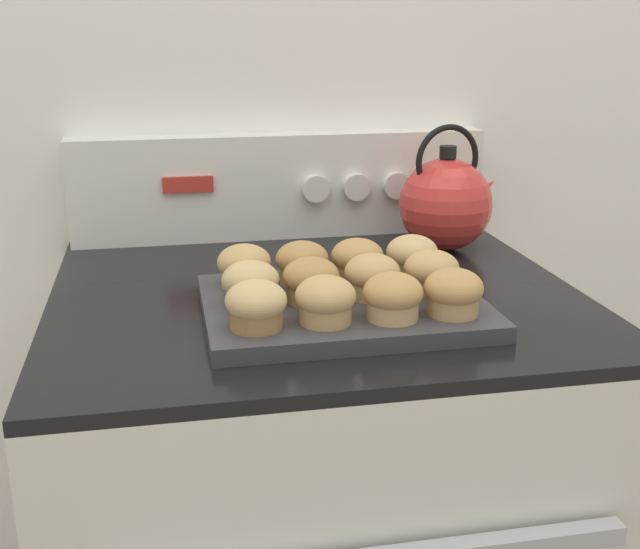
# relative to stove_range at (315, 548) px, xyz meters

# --- Properties ---
(wall_back) EXTENTS (8.00, 0.05, 2.40)m
(wall_back) POSITION_rel_stove_range_xyz_m (0.00, 0.36, 0.76)
(wall_back) COLOR white
(wall_back) RESTS_ON ground_plane
(stove_range) EXTENTS (0.75, 0.71, 0.88)m
(stove_range) POSITION_rel_stove_range_xyz_m (0.00, 0.00, 0.00)
(stove_range) COLOR silver
(stove_range) RESTS_ON ground_plane
(control_panel) EXTENTS (0.73, 0.07, 0.18)m
(control_panel) POSITION_rel_stove_range_xyz_m (0.00, 0.31, 0.53)
(control_panel) COLOR silver
(control_panel) RESTS_ON stove_range
(muffin_pan) EXTENTS (0.36, 0.28, 0.02)m
(muffin_pan) POSITION_rel_stove_range_xyz_m (0.02, -0.11, 0.45)
(muffin_pan) COLOR #38383D
(muffin_pan) RESTS_ON stove_range
(muffin_r0_c0) EXTENTS (0.07, 0.07, 0.06)m
(muffin_r0_c0) POSITION_rel_stove_range_xyz_m (-0.11, -0.19, 0.49)
(muffin_r0_c0) COLOR olive
(muffin_r0_c0) RESTS_ON muffin_pan
(muffin_r0_c1) EXTENTS (0.07, 0.07, 0.06)m
(muffin_r0_c1) POSITION_rel_stove_range_xyz_m (-0.02, -0.19, 0.49)
(muffin_r0_c1) COLOR tan
(muffin_r0_c1) RESTS_ON muffin_pan
(muffin_r0_c2) EXTENTS (0.07, 0.07, 0.06)m
(muffin_r0_c2) POSITION_rel_stove_range_xyz_m (0.06, -0.19, 0.49)
(muffin_r0_c2) COLOR tan
(muffin_r0_c2) RESTS_ON muffin_pan
(muffin_r0_c3) EXTENTS (0.07, 0.07, 0.06)m
(muffin_r0_c3) POSITION_rel_stove_range_xyz_m (0.14, -0.19, 0.49)
(muffin_r0_c3) COLOR tan
(muffin_r0_c3) RESTS_ON muffin_pan
(muffin_r1_c0) EXTENTS (0.07, 0.07, 0.06)m
(muffin_r1_c0) POSITION_rel_stove_range_xyz_m (-0.10, -0.11, 0.49)
(muffin_r1_c0) COLOR tan
(muffin_r1_c0) RESTS_ON muffin_pan
(muffin_r1_c1) EXTENTS (0.07, 0.07, 0.06)m
(muffin_r1_c1) POSITION_rel_stove_range_xyz_m (-0.03, -0.11, 0.49)
(muffin_r1_c1) COLOR #A37A4C
(muffin_r1_c1) RESTS_ON muffin_pan
(muffin_r1_c2) EXTENTS (0.07, 0.07, 0.06)m
(muffin_r1_c2) POSITION_rel_stove_range_xyz_m (0.06, -0.11, 0.49)
(muffin_r1_c2) COLOR tan
(muffin_r1_c2) RESTS_ON muffin_pan
(muffin_r1_c3) EXTENTS (0.07, 0.07, 0.06)m
(muffin_r1_c3) POSITION_rel_stove_range_xyz_m (0.14, -0.11, 0.49)
(muffin_r1_c3) COLOR olive
(muffin_r1_c3) RESTS_ON muffin_pan
(muffin_r2_c0) EXTENTS (0.07, 0.07, 0.06)m
(muffin_r2_c0) POSITION_rel_stove_range_xyz_m (-0.10, -0.03, 0.49)
(muffin_r2_c0) COLOR tan
(muffin_r2_c0) RESTS_ON muffin_pan
(muffin_r2_c1) EXTENTS (0.07, 0.07, 0.06)m
(muffin_r2_c1) POSITION_rel_stove_range_xyz_m (-0.02, -0.03, 0.49)
(muffin_r2_c1) COLOR tan
(muffin_r2_c1) RESTS_ON muffin_pan
(muffin_r2_c2) EXTENTS (0.07, 0.07, 0.06)m
(muffin_r2_c2) POSITION_rel_stove_range_xyz_m (0.06, -0.03, 0.49)
(muffin_r2_c2) COLOR #A37A4C
(muffin_r2_c2) RESTS_ON muffin_pan
(muffin_r2_c3) EXTENTS (0.07, 0.07, 0.06)m
(muffin_r2_c3) POSITION_rel_stove_range_xyz_m (0.14, -0.03, 0.49)
(muffin_r2_c3) COLOR #A37A4C
(muffin_r2_c3) RESTS_ON muffin_pan
(tea_kettle) EXTENTS (0.18, 0.16, 0.21)m
(tea_kettle) POSITION_rel_stove_range_xyz_m (0.26, 0.17, 0.52)
(tea_kettle) COLOR red
(tea_kettle) RESTS_ON stove_range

